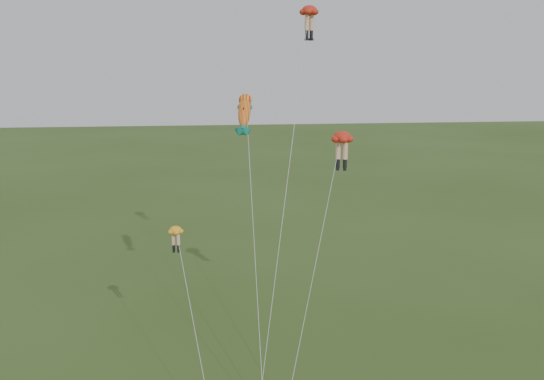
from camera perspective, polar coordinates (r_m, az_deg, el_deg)
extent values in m
ellipsoid|color=red|center=(41.58, 3.53, 16.53)|extent=(1.82, 1.82, 0.66)
cylinder|color=#EEB38D|center=(41.39, 3.31, 15.47)|extent=(0.29, 0.29, 1.01)
cylinder|color=black|center=(41.35, 3.29, 14.42)|extent=(0.23, 0.23, 0.50)
cube|color=black|center=(41.34, 3.29, 13.97)|extent=(0.30, 0.34, 0.15)
cylinder|color=#EEB38D|center=(41.66, 3.73, 15.44)|extent=(0.29, 0.29, 1.01)
cylinder|color=black|center=(41.63, 3.72, 14.40)|extent=(0.23, 0.23, 0.50)
cube|color=black|center=(41.62, 3.71, 13.96)|extent=(0.30, 0.34, 0.15)
cylinder|color=silver|center=(37.30, 1.34, -0.06)|extent=(4.31, 9.55, 22.78)
ellipsoid|color=red|center=(38.57, 6.61, 4.99)|extent=(1.86, 1.86, 0.73)
cylinder|color=#EEB38D|center=(38.71, 6.25, 3.74)|extent=(0.33, 0.33, 1.12)
cylinder|color=black|center=(38.84, 6.22, 2.52)|extent=(0.25, 0.25, 0.56)
cube|color=black|center=(38.91, 6.21, 1.99)|extent=(0.28, 0.37, 0.16)
cylinder|color=#EEB38D|center=(38.66, 6.91, 3.71)|extent=(0.33, 0.33, 1.12)
cylinder|color=black|center=(38.80, 6.88, 2.49)|extent=(0.25, 0.25, 0.56)
cube|color=black|center=(38.86, 6.86, 1.96)|extent=(0.28, 0.37, 0.16)
cylinder|color=silver|center=(36.56, 4.15, -6.78)|extent=(4.41, 6.70, 14.89)
ellipsoid|color=#FDAA20|center=(37.83, -9.07, -3.73)|extent=(1.11, 1.11, 0.49)
cylinder|color=#EEB38D|center=(38.02, -9.27, -4.57)|extent=(0.22, 0.22, 0.75)
cylinder|color=black|center=(38.19, -9.24, -5.38)|extent=(0.17, 0.17, 0.38)
cube|color=black|center=(38.26, -9.22, -5.72)|extent=(0.15, 0.23, 0.11)
cylinder|color=#EEB38D|center=(37.97, -8.82, -4.58)|extent=(0.22, 0.22, 0.75)
cylinder|color=black|center=(38.13, -8.79, -5.39)|extent=(0.17, 0.17, 0.38)
cube|color=black|center=(38.21, -8.78, -5.73)|extent=(0.15, 0.23, 0.11)
cylinder|color=silver|center=(35.52, -7.40, -12.32)|extent=(2.10, 8.10, 9.28)
ellipsoid|color=#FFA920|center=(39.18, -2.61, 7.47)|extent=(1.31, 2.55, 2.57)
sphere|color=#FFA920|center=(39.18, -2.61, 7.47)|extent=(1.11, 1.41, 1.27)
cone|color=#127563|center=(39.18, -2.61, 7.47)|extent=(0.90, 1.32, 1.19)
cone|color=#127563|center=(39.18, -2.61, 7.47)|extent=(0.90, 1.32, 1.19)
cone|color=#127563|center=(39.18, -2.61, 7.47)|extent=(0.51, 0.74, 0.66)
cone|color=#127563|center=(39.18, -2.61, 7.47)|extent=(0.51, 0.74, 0.66)
cone|color=#AA1B11|center=(39.18, -2.61, 7.47)|extent=(0.55, 0.73, 0.66)
cylinder|color=silver|center=(36.23, -1.75, -5.93)|extent=(0.32, 9.34, 16.09)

